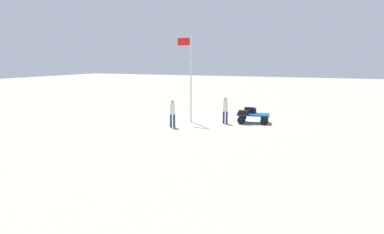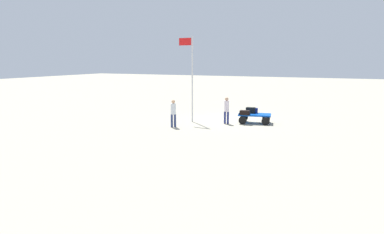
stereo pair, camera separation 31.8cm
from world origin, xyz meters
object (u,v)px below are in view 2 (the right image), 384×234
(suitcase_tan, at_px, (245,113))
(flagpole, at_px, (191,72))
(worker_trailing, at_px, (173,112))
(worker_lead, at_px, (227,109))
(luggage_cart, at_px, (254,116))
(suitcase_navy, at_px, (253,110))
(suitcase_maroon, at_px, (251,110))
(suitcase_dark, at_px, (251,110))

(suitcase_tan, relative_size, flagpole, 0.11)
(flagpole, bearing_deg, worker_trailing, 86.23)
(worker_lead, bearing_deg, luggage_cart, -148.52)
(suitcase_tan, height_order, worker_trailing, worker_trailing)
(luggage_cart, distance_m, suitcase_navy, 0.52)
(suitcase_maroon, xyz_separation_m, suitcase_dark, (0.00, 0.16, 0.02))
(suitcase_navy, relative_size, suitcase_tan, 0.97)
(luggage_cart, bearing_deg, suitcase_navy, -66.94)
(luggage_cart, xyz_separation_m, flagpole, (3.99, 1.18, 2.80))
(worker_lead, height_order, worker_trailing, worker_lead)
(suitcase_navy, distance_m, suitcase_dark, 0.22)
(worker_lead, distance_m, worker_trailing, 3.54)
(suitcase_tan, bearing_deg, worker_trailing, 37.66)
(suitcase_dark, bearing_deg, luggage_cart, 144.40)
(suitcase_maroon, height_order, worker_trailing, worker_trailing)
(suitcase_dark, xyz_separation_m, worker_trailing, (3.82, 3.63, 0.17))
(suitcase_maroon, bearing_deg, suitcase_tan, 80.52)
(suitcase_tan, relative_size, suitcase_dark, 1.04)
(worker_lead, bearing_deg, suitcase_tan, -160.80)
(suitcase_navy, xyz_separation_m, flagpole, (3.82, 1.56, 2.49))
(suitcase_navy, bearing_deg, suitcase_tan, 72.32)
(worker_lead, height_order, flagpole, flagpole)
(luggage_cart, height_order, suitcase_navy, suitcase_navy)
(suitcase_navy, height_order, flagpole, flagpole)
(suitcase_maroon, height_order, worker_lead, worker_lead)
(luggage_cart, xyz_separation_m, suitcase_tan, (0.47, 0.58, 0.29))
(suitcase_tan, distance_m, suitcase_maroon, 0.97)
(flagpole, bearing_deg, luggage_cart, -163.52)
(luggage_cart, distance_m, flagpole, 5.02)
(worker_trailing, bearing_deg, suitcase_dark, -136.48)
(worker_trailing, height_order, flagpole, flagpole)
(suitcase_maroon, relative_size, flagpole, 0.10)
(luggage_cart, relative_size, suitcase_maroon, 3.83)
(suitcase_navy, distance_m, worker_trailing, 5.49)
(luggage_cart, distance_m, worker_lead, 1.92)
(suitcase_navy, xyz_separation_m, worker_trailing, (3.97, 3.79, 0.20))
(luggage_cart, height_order, worker_trailing, worker_trailing)
(suitcase_navy, xyz_separation_m, suitcase_dark, (0.15, 0.16, 0.03))
(suitcase_tan, height_order, suitcase_dark, suitcase_dark)
(suitcase_tan, height_order, suitcase_maroon, suitcase_maroon)
(suitcase_navy, height_order, suitcase_maroon, suitcase_maroon)
(suitcase_navy, bearing_deg, worker_trailing, 43.68)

